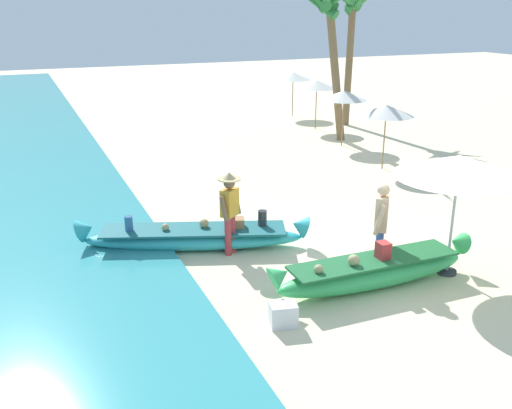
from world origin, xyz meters
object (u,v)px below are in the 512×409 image
(boat_green_foreground, at_px, (373,271))
(boat_cyan_midground, at_px, (194,237))
(person_tourist_customer, at_px, (381,222))
(cooler_box, at_px, (283,314))
(palm_tree_leaning_seaward, at_px, (353,11))
(patio_umbrella_large, at_px, (459,167))
(palm_tree_tall_inland, at_px, (329,16))
(person_vendor_hatted, at_px, (230,208))

(boat_green_foreground, distance_m, boat_cyan_midground, 3.66)
(person_tourist_customer, xyz_separation_m, cooler_box, (-2.45, -1.07, -0.75))
(boat_cyan_midground, bearing_deg, palm_tree_leaning_seaward, 45.55)
(patio_umbrella_large, xyz_separation_m, palm_tree_tall_inland, (3.23, 10.27, 2.29))
(boat_green_foreground, bearing_deg, palm_tree_tall_inland, 64.85)
(person_vendor_hatted, relative_size, palm_tree_leaning_seaward, 0.31)
(boat_cyan_midground, height_order, palm_tree_leaning_seaward, palm_tree_leaning_seaward)
(boat_green_foreground, height_order, palm_tree_tall_inland, palm_tree_tall_inland)
(boat_green_foreground, xyz_separation_m, boat_cyan_midground, (-2.35, 2.81, -0.05))
(palm_tree_leaning_seaward, bearing_deg, boat_green_foreground, -119.78)
(person_vendor_hatted, xyz_separation_m, cooler_box, (-0.20, -2.82, -0.78))
(boat_green_foreground, distance_m, cooler_box, 2.05)
(cooler_box, bearing_deg, palm_tree_tall_inland, 70.34)
(palm_tree_leaning_seaward, bearing_deg, cooler_box, -125.01)
(palm_tree_leaning_seaward, relative_size, cooler_box, 13.43)
(boat_green_foreground, bearing_deg, patio_umbrella_large, -2.99)
(boat_cyan_midground, xyz_separation_m, person_tourist_customer, (2.82, -2.27, 0.69))
(person_tourist_customer, height_order, palm_tree_leaning_seaward, palm_tree_leaning_seaward)
(patio_umbrella_large, relative_size, palm_tree_tall_inland, 0.41)
(boat_cyan_midground, height_order, cooler_box, boat_cyan_midground)
(boat_green_foreground, xyz_separation_m, palm_tree_tall_inland, (4.78, 10.19, 4.02))
(palm_tree_leaning_seaward, bearing_deg, boat_cyan_midground, -134.45)
(boat_green_foreground, relative_size, person_tourist_customer, 2.38)
(patio_umbrella_large, height_order, palm_tree_tall_inland, palm_tree_tall_inland)
(boat_cyan_midground, bearing_deg, boat_green_foreground, -50.10)
(person_vendor_hatted, relative_size, cooler_box, 4.10)
(patio_umbrella_large, relative_size, cooler_box, 5.51)
(boat_cyan_midground, xyz_separation_m, patio_umbrella_large, (3.90, -2.89, 1.77))
(boat_cyan_midground, height_order, patio_umbrella_large, patio_umbrella_large)
(person_tourist_customer, xyz_separation_m, palm_tree_tall_inland, (4.31, 9.66, 3.37))
(cooler_box, bearing_deg, boat_green_foreground, 27.75)
(boat_green_foreground, height_order, person_tourist_customer, person_tourist_customer)
(person_tourist_customer, xyz_separation_m, patio_umbrella_large, (1.08, -0.61, 1.08))
(patio_umbrella_large, distance_m, palm_tree_leaning_seaward, 13.96)
(boat_green_foreground, bearing_deg, cooler_box, -164.81)
(boat_cyan_midground, bearing_deg, cooler_box, -83.67)
(person_tourist_customer, relative_size, patio_umbrella_large, 0.74)
(boat_cyan_midground, relative_size, patio_umbrella_large, 2.03)
(boat_cyan_midground, xyz_separation_m, palm_tree_tall_inland, (7.13, 7.38, 4.07))
(patio_umbrella_large, height_order, cooler_box, patio_umbrella_large)
(person_tourist_customer, bearing_deg, patio_umbrella_large, -29.68)
(cooler_box, bearing_deg, patio_umbrella_large, 19.92)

